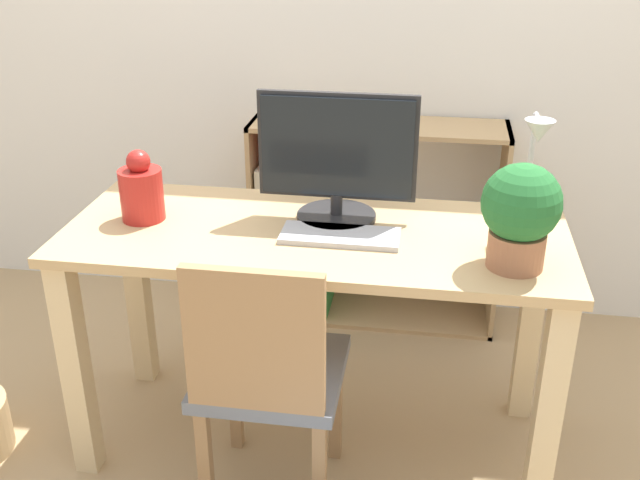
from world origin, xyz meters
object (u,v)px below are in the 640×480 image
potted_plant (520,212)px  bookshelf (328,230)px  monitor (337,156)px  desk_lamp (532,166)px  keyboard (340,236)px  vase (141,191)px  chair (267,373)px

potted_plant → bookshelf: potted_plant is taller
monitor → desk_lamp: size_ratio=1.31×
desk_lamp → potted_plant: size_ratio=1.26×
keyboard → vase: size_ratio=1.56×
desk_lamp → potted_plant: desk_lamp is taller
potted_plant → desk_lamp: bearing=77.9°
keyboard → bookshelf: bookshelf is taller
monitor → bookshelf: 0.93m
monitor → keyboard: 0.24m
keyboard → chair: (-0.16, -0.26, -0.31)m
monitor → desk_lamp: 0.55m
monitor → bookshelf: monitor is taller
keyboard → desk_lamp: bearing=9.7°
potted_plant → chair: 0.80m
vase → chair: bearing=-35.1°
monitor → potted_plant: monitor is taller
keyboard → bookshelf: 0.96m
vase → chair: vase is taller
keyboard → bookshelf: size_ratio=0.34×
monitor → vase: 0.59m
keyboard → desk_lamp: desk_lamp is taller
chair → bookshelf: bookshelf is taller
keyboard → bookshelf: (-0.16, 0.87, -0.38)m
keyboard → potted_plant: 0.51m
keyboard → desk_lamp: size_ratio=0.95×
chair → desk_lamp: bearing=30.1°
vase → bookshelf: vase is taller
desk_lamp → bookshelf: desk_lamp is taller
vase → bookshelf: 1.04m
keyboard → potted_plant: size_ratio=1.20×
desk_lamp → bookshelf: size_ratio=0.36×
monitor → chair: bearing=-108.3°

